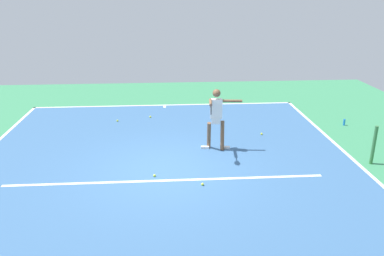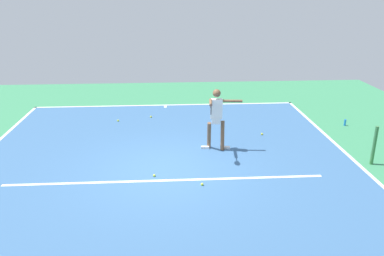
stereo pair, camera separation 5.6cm
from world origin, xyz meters
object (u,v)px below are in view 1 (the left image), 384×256
Objects in this scene: tennis_ball_centre_court at (150,117)px; net_post at (374,145)px; tennis_player at (216,115)px; tennis_ball_near_player at (203,184)px; tennis_ball_by_baseline at (117,121)px; water_bottle at (344,122)px; tennis_ball_far_corner at (262,134)px; tennis_ball_near_service_line at (154,176)px.

net_post is at bearing 143.89° from tennis_ball_centre_court.
tennis_ball_near_player is (0.60, 2.21, -1.01)m from tennis_player.
tennis_ball_by_baseline is at bearing -62.72° from tennis_ball_near_player.
tennis_player reaches higher than net_post.
tennis_ball_centre_court is 6.82m from water_bottle.
tennis_ball_far_corner is (-2.23, -3.27, 0.00)m from tennis_ball_near_player.
net_post is 16.21× the size of tennis_ball_near_player.
water_bottle is at bearing -166.71° from tennis_ball_far_corner.
tennis_ball_centre_court and tennis_ball_near_service_line have the same top height.
tennis_ball_near_player is at bearing 154.73° from tennis_ball_near_service_line.
tennis_ball_centre_court is at bearing -11.12° from water_bottle.
net_post is 5.82m from tennis_ball_near_service_line.
water_bottle is at bearing 173.08° from tennis_ball_by_baseline.
tennis_ball_centre_court is at bearing -51.64° from tennis_player.
tennis_ball_by_baseline and tennis_ball_near_service_line have the same top height.
net_post is at bearing 77.94° from water_bottle.
tennis_ball_near_player is 1.00× the size of tennis_ball_far_corner.
tennis_ball_near_service_line is at bearing -25.27° from tennis_ball_near_player.
net_post is 7.49m from tennis_ball_centre_court.
net_post is 0.59× the size of tennis_player.
tennis_player is 27.38× the size of tennis_ball_by_baseline.
tennis_ball_by_baseline is 7.90m from water_bottle.
tennis_player is at bearing -136.52° from tennis_ball_near_service_line.
tennis_ball_centre_court is 4.77m from tennis_ball_near_service_line.
tennis_player is at bearing -105.23° from tennis_ball_near_player.
tennis_ball_centre_court is 1.00× the size of tennis_ball_far_corner.
tennis_ball_by_baseline is (7.18, -4.04, -0.50)m from net_post.
tennis_player is 2.62m from tennis_ball_near_service_line.
tennis_ball_near_service_line is 1.00× the size of tennis_ball_near_player.
tennis_ball_by_baseline is 1.00× the size of tennis_ball_centre_court.
tennis_ball_near_player is (-2.55, 4.95, 0.00)m from tennis_ball_by_baseline.
net_post is at bearing 167.75° from tennis_player.
water_bottle is at bearing -102.06° from net_post.
tennis_player is 3.83m from tennis_ball_centre_court.
tennis_ball_centre_court is at bearing -29.33° from tennis_ball_far_corner.
tennis_ball_centre_court is at bearing -36.11° from net_post.
tennis_ball_far_corner is at bearing 13.29° from water_bottle.
net_post is 4.27m from tennis_player.
net_post reaches higher than water_bottle.
water_bottle is (-3.06, -0.72, 0.08)m from tennis_ball_far_corner.
net_post is 16.21× the size of tennis_ball_centre_court.
tennis_ball_near_player is at bearing 37.05° from water_bottle.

